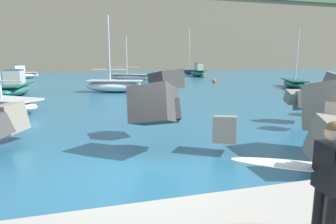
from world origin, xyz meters
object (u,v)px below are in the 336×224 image
Objects in this scene: boat_near_centre at (115,86)px; mooring_buoy_inner at (203,76)px; boat_far_left at (22,74)px; mooring_buoy_middle at (214,81)px; boat_mid_centre at (130,77)px; boat_far_centre at (190,71)px; boat_mid_left at (198,72)px; boat_near_left at (294,83)px; station_building_west at (135,0)px; surfer_with_board at (321,177)px; boat_near_right at (14,87)px.

mooring_buoy_inner is (14.59, 16.02, -0.33)m from boat_near_centre.
mooring_buoy_middle is at bearing -31.42° from boat_far_left.
boat_far_centre is (12.76, 12.66, 0.04)m from boat_mid_centre.
boat_near_centre is 1.15× the size of boat_mid_left.
boat_near_centre is at bearing 178.22° from boat_near_left.
station_building_west is (10.44, 58.63, 20.93)m from boat_mid_centre.
boat_far_left is at bearing 152.77° from boat_mid_centre.
boat_near_left is at bearing -54.02° from mooring_buoy_middle.
mooring_buoy_middle is (-3.93, -19.43, -0.27)m from boat_far_centre.
boat_near_left is 1.20× the size of boat_far_left.
boat_mid_centre is at bearing -167.01° from mooring_buoy_inner.
boat_near_left is 0.89× the size of boat_near_centre.
surfer_with_board is at bearing -110.34° from mooring_buoy_inner.
boat_near_right is 27.41m from mooring_buoy_inner.
boat_far_centre is (23.53, 26.16, -0.14)m from boat_near_right.
boat_near_centre is (-0.65, 21.57, -0.73)m from surfer_with_board.
boat_near_centre is 1.07× the size of boat_mid_centre.
boat_near_centre is 23.58m from boat_mid_left.
boat_near_centre reaches higher than mooring_buoy_inner.
boat_near_centre is at bearing -103.44° from boat_mid_centre.
station_building_west is at bearing 64.24° from boat_far_left.
boat_mid_centre is 1.26× the size of boat_far_left.
boat_far_left is (-3.53, 20.86, 0.00)m from boat_near_right.
boat_mid_centre is 17.97m from boat_far_centre.
mooring_buoy_middle is at bearing -102.48° from boat_mid_left.
mooring_buoy_middle is 68.76m from station_building_west.
boat_mid_left is 12.53m from boat_mid_centre.
boat_mid_left is at bearing -88.92° from station_building_west.
boat_far_left is at bearing 143.07° from boat_near_left.
boat_near_left is at bearing -0.98° from boat_near_right.
boat_far_left is 26.12m from mooring_buoy_inner.
surfer_with_board is at bearing -111.97° from mooring_buoy_middle.
boat_far_centre is at bearing 78.56° from mooring_buoy_middle.
boat_near_right is (-7.57, -0.11, 0.07)m from boat_near_centre.
boat_near_centre is 30.55m from boat_far_centre.
boat_far_centre is 18.18× the size of mooring_buoy_inner.
boat_mid_centre reaches higher than mooring_buoy_middle.
boat_far_left is (-11.10, 20.75, 0.08)m from boat_near_centre.
boat_near_left is 8.85m from mooring_buoy_middle.
mooring_buoy_inner is at bearing 99.04° from boat_near_left.
mooring_buoy_inner is 1.00× the size of mooring_buoy_middle.
boat_mid_centre is 11.69m from mooring_buoy_inner.
boat_mid_centre is at bearing 135.19° from boat_near_left.
mooring_buoy_middle is (-2.56, -9.39, 0.00)m from mooring_buoy_inner.
boat_near_right is 35.19m from boat_far_centre.
boat_far_left is at bearing -115.76° from station_building_west.
boat_mid_left is at bearing 97.71° from boat_near_left.
surfer_with_board is 4.82× the size of mooring_buoy_middle.
boat_far_centre is (27.06, 5.30, -0.14)m from boat_far_left.
boat_far_left is (-28.32, 21.29, 0.19)m from boat_near_left.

